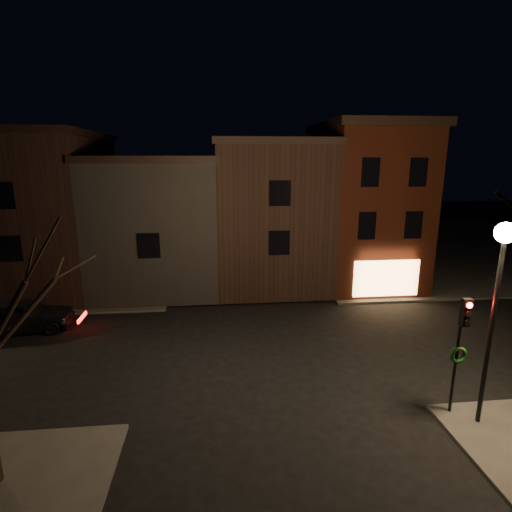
{
  "coord_description": "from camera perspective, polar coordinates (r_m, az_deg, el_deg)",
  "views": [
    {
      "loc": [
        -2.08,
        -16.47,
        8.36
      ],
      "look_at": [
        0.09,
        4.57,
        3.2
      ],
      "focal_mm": 28.0,
      "sensor_mm": 36.0,
      "label": 1
    }
  ],
  "objects": [
    {
      "name": "ground",
      "position": [
        18.58,
        1.21,
        -13.03
      ],
      "size": [
        120.0,
        120.0,
        0.0
      ],
      "primitive_type": "plane",
      "color": "black",
      "rests_on": "ground"
    },
    {
      "name": "row_building_a",
      "position": [
        27.43,
        1.68,
        6.32
      ],
      "size": [
        7.3,
        10.3,
        9.4
      ],
      "color": "black",
      "rests_on": "ground"
    },
    {
      "name": "traffic_signal",
      "position": [
        14.48,
        27.22,
        -10.43
      ],
      "size": [
        0.58,
        0.38,
        4.05
      ],
      "color": "black",
      "rests_on": "sidewalk_near_right"
    },
    {
      "name": "corner_building",
      "position": [
        27.99,
        15.39,
        7.15
      ],
      "size": [
        6.5,
        8.5,
        10.5
      ],
      "color": "#3E150B",
      "rests_on": "ground"
    },
    {
      "name": "street_lamp_near",
      "position": [
        13.72,
        31.5,
        -1.75
      ],
      "size": [
        0.6,
        0.6,
        6.48
      ],
      "color": "black",
      "rests_on": "sidewalk_near_right"
    },
    {
      "name": "parked_car_a",
      "position": [
        23.11,
        -30.66,
        -7.27
      ],
      "size": [
        5.15,
        2.59,
        1.68
      ],
      "primitive_type": "imported",
      "rotation": [
        0.0,
        0.0,
        1.7
      ],
      "color": "black",
      "rests_on": "ground"
    },
    {
      "name": "row_building_c",
      "position": [
        29.28,
        -27.88,
        5.71
      ],
      "size": [
        7.3,
        10.3,
        9.9
      ],
      "color": "black",
      "rests_on": "ground"
    },
    {
      "name": "sidewalk_far_right",
      "position": [
        43.43,
        24.83,
        1.41
      ],
      "size": [
        30.0,
        30.0,
        0.12
      ],
      "primitive_type": "cube",
      "color": "#2D2B28",
      "rests_on": "ground"
    },
    {
      "name": "sidewalk_far_left",
      "position": [
        41.47,
        -31.32,
        0.14
      ],
      "size": [
        30.0,
        30.0,
        0.12
      ],
      "primitive_type": "cube",
      "color": "#2D2B28",
      "rests_on": "ground"
    },
    {
      "name": "row_building_b",
      "position": [
        27.51,
        -13.53,
        4.92
      ],
      "size": [
        7.8,
        10.3,
        8.4
      ],
      "color": "black",
      "rests_on": "ground"
    }
  ]
}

